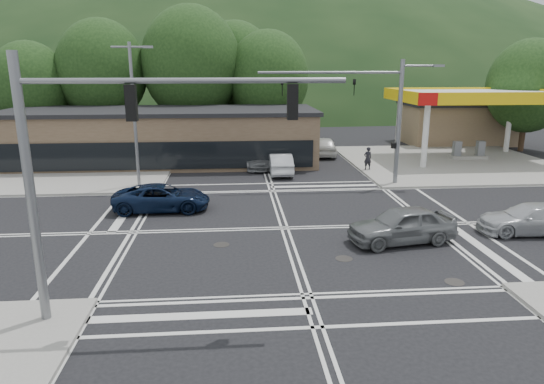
{
  "coord_description": "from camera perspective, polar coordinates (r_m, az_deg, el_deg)",
  "views": [
    {
      "loc": [
        -2.43,
        -22.06,
        7.6
      ],
      "look_at": [
        -0.48,
        1.6,
        1.4
      ],
      "focal_mm": 32.0,
      "sensor_mm": 36.0,
      "label": 1
    }
  ],
  "objects": [
    {
      "name": "sidewalk_ne",
      "position": [
        41.64,
        20.15,
        3.32
      ],
      "size": [
        16.0,
        16.0,
        0.15
      ],
      "primitive_type": "cube",
      "color": "gray",
      "rests_on": "ground"
    },
    {
      "name": "car_silver_east",
      "position": [
        25.59,
        28.14,
        -2.8
      ],
      "size": [
        4.92,
        2.32,
        1.39
      ],
      "primitive_type": "imported",
      "rotation": [
        0.0,
        0.0,
        -1.65
      ],
      "color": "#B3B5BA",
      "rests_on": "ground"
    },
    {
      "name": "pedestrian",
      "position": [
        36.46,
        11.19,
        3.91
      ],
      "size": [
        0.67,
        0.5,
        1.68
      ],
      "primitive_type": "imported",
      "rotation": [
        0.0,
        0.0,
        3.31
      ],
      "color": "black",
      "rests_on": "sidewalk_ne"
    },
    {
      "name": "sidewalk_nw",
      "position": [
        39.85,
        -23.04,
        2.57
      ],
      "size": [
        16.0,
        16.0,
        0.15
      ],
      "primitive_type": "cube",
      "color": "gray",
      "rests_on": "ground"
    },
    {
      "name": "tree_n_d",
      "position": [
        48.39,
        -26.54,
        11.05
      ],
      "size": [
        6.8,
        6.8,
        9.76
      ],
      "color": "#382619",
      "rests_on": "ground"
    },
    {
      "name": "tree_n_c",
      "position": [
        46.2,
        -0.47,
        13.26
      ],
      "size": [
        7.6,
        7.6,
        10.87
      ],
      "color": "#382619",
      "rests_on": "ground"
    },
    {
      "name": "tree_ne",
      "position": [
        49.7,
        27.96,
        10.95
      ],
      "size": [
        7.2,
        7.2,
        9.99
      ],
      "color": "#382619",
      "rests_on": "ground"
    },
    {
      "name": "car_northbound",
      "position": [
        37.33,
        -1.68,
        4.03
      ],
      "size": [
        2.29,
        5.13,
        1.46
      ],
      "primitive_type": "imported",
      "rotation": [
        0.0,
        0.0,
        0.05
      ],
      "color": "slate",
      "rests_on": "ground"
    },
    {
      "name": "streetlight_nw",
      "position": [
        31.73,
        -15.84,
        9.48
      ],
      "size": [
        2.5,
        0.25,
        9.0
      ],
      "color": "slate",
      "rests_on": "ground"
    },
    {
      "name": "car_queue_a",
      "position": [
        35.09,
        0.98,
        3.37
      ],
      "size": [
        1.65,
        4.55,
        1.49
      ],
      "primitive_type": "imported",
      "rotation": [
        0.0,
        0.0,
        3.13
      ],
      "color": "#B4B7BB",
      "rests_on": "ground"
    },
    {
      "name": "commercial_row",
      "position": [
        39.85,
        -12.78,
        6.2
      ],
      "size": [
        24.0,
        8.0,
        4.0
      ],
      "primitive_type": "cube",
      "color": "brown",
      "rests_on": "ground"
    },
    {
      "name": "car_grey_center",
      "position": [
        22.12,
        15.04,
        -3.75
      ],
      "size": [
        5.03,
        2.71,
        1.63
      ],
      "primitive_type": "imported",
      "rotation": [
        0.0,
        0.0,
        -1.4
      ],
      "color": "slate",
      "rests_on": "ground"
    },
    {
      "name": "hill_north",
      "position": [
        112.34,
        -3.53,
        10.73
      ],
      "size": [
        252.0,
        126.0,
        140.0
      ],
      "primitive_type": "ellipsoid",
      "color": "#193116",
      "rests_on": "ground"
    },
    {
      "name": "tree_n_e",
      "position": [
        50.06,
        -4.36,
        14.07
      ],
      "size": [
        8.4,
        8.4,
        11.98
      ],
      "color": "#382619",
      "rests_on": "ground"
    },
    {
      "name": "tree_n_a",
      "position": [
        47.49,
        -19.36,
        13.28
      ],
      "size": [
        8.0,
        8.0,
        11.75
      ],
      "color": "#382619",
      "rests_on": "ground"
    },
    {
      "name": "ground",
      "position": [
        23.46,
        1.49,
        -4.27
      ],
      "size": [
        120.0,
        120.0,
        0.0
      ],
      "primitive_type": "plane",
      "color": "black",
      "rests_on": "ground"
    },
    {
      "name": "tree_n_b",
      "position": [
        46.19,
        -9.47,
        14.68
      ],
      "size": [
        9.0,
        9.0,
        12.98
      ],
      "color": "#382619",
      "rests_on": "ground"
    },
    {
      "name": "car_queue_b",
      "position": [
        42.51,
        6.12,
        5.38
      ],
      "size": [
        2.35,
        4.98,
        1.65
      ],
      "primitive_type": "imported",
      "rotation": [
        0.0,
        0.0,
        3.06
      ],
      "color": "silver",
      "rests_on": "ground"
    },
    {
      "name": "signal_mast_sw",
      "position": [
        14.62,
        -20.4,
        3.95
      ],
      "size": [
        9.14,
        0.28,
        8.0
      ],
      "color": "slate",
      "rests_on": "ground"
    },
    {
      "name": "car_blue_west",
      "position": [
        26.77,
        -12.84,
        -0.64
      ],
      "size": [
        5.18,
        2.47,
        1.43
      ],
      "primitive_type": "imported",
      "rotation": [
        0.0,
        0.0,
        1.59
      ],
      "color": "black",
      "rests_on": "ground"
    },
    {
      "name": "convenience_store",
      "position": [
        52.44,
        20.82,
        7.45
      ],
      "size": [
        10.0,
        6.0,
        3.8
      ],
      "primitive_type": "cube",
      "color": "#846B4F",
      "rests_on": "ground"
    },
    {
      "name": "gas_station_canopy",
      "position": [
        42.79,
        22.65,
        10.11
      ],
      "size": [
        12.32,
        8.34,
        5.75
      ],
      "color": "silver",
      "rests_on": "ground"
    },
    {
      "name": "signal_mast_ne",
      "position": [
        31.78,
        12.64,
        9.73
      ],
      "size": [
        11.65,
        0.3,
        8.0
      ],
      "color": "slate",
      "rests_on": "ground"
    }
  ]
}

